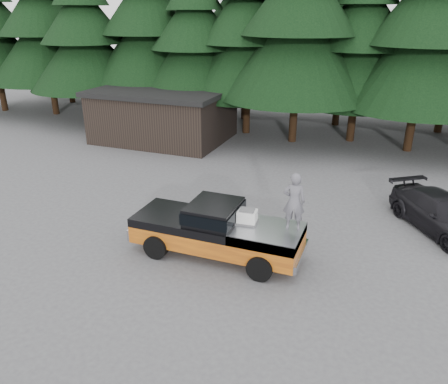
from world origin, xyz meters
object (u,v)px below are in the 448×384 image
(pickup_truck, at_px, (217,237))
(parked_car, at_px, (442,214))
(utility_building, at_px, (164,114))
(air_compressor, at_px, (247,217))
(man_on_bed, at_px, (294,202))

(pickup_truck, distance_m, parked_car, 8.77)
(parked_car, relative_size, utility_building, 0.58)
(air_compressor, bearing_deg, utility_building, 122.47)
(pickup_truck, xyz_separation_m, parked_car, (7.35, 4.77, 0.04))
(air_compressor, relative_size, utility_building, 0.07)
(man_on_bed, height_order, parked_car, man_on_bed)
(pickup_truck, distance_m, utility_building, 15.33)
(pickup_truck, relative_size, utility_building, 0.71)
(pickup_truck, relative_size, parked_car, 1.24)
(pickup_truck, height_order, utility_building, utility_building)
(pickup_truck, height_order, air_compressor, air_compressor)
(parked_car, xyz_separation_m, utility_building, (-16.14, 7.75, 0.96))
(air_compressor, height_order, man_on_bed, man_on_bed)
(air_compressor, relative_size, parked_car, 0.13)
(air_compressor, bearing_deg, pickup_truck, -177.26)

